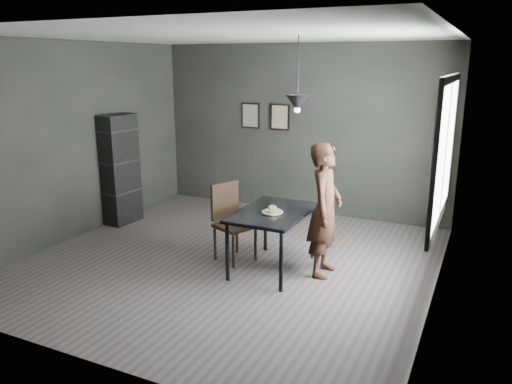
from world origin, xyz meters
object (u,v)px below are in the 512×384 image
at_px(woman, 325,210).
at_px(shelf_unit, 120,170).
at_px(cafe_table, 273,217).
at_px(wood_chair, 230,217).
at_px(pendant_lamp, 297,103).
at_px(white_plate, 272,213).

xyz_separation_m(woman, shelf_unit, (-3.53, 0.56, 0.06)).
distance_m(cafe_table, woman, 0.64).
relative_size(woman, wood_chair, 1.60).
distance_m(cafe_table, shelf_unit, 3.01).
relative_size(wood_chair, pendant_lamp, 1.16).
height_order(white_plate, shelf_unit, shelf_unit).
distance_m(cafe_table, white_plate, 0.12).
xyz_separation_m(woman, wood_chair, (-1.24, -0.05, -0.23)).
bearing_deg(white_plate, pendant_lamp, 37.90).
height_order(cafe_table, wood_chair, wood_chair).
height_order(shelf_unit, pendant_lamp, pendant_lamp).
distance_m(wood_chair, pendant_lamp, 1.72).
distance_m(white_plate, shelf_unit, 3.05).
relative_size(woman, shelf_unit, 0.93).
relative_size(white_plate, pendant_lamp, 0.27).
bearing_deg(woman, shelf_unit, 77.50).
bearing_deg(shelf_unit, wood_chair, -10.40).
bearing_deg(cafe_table, shelf_unit, 166.61).
bearing_deg(wood_chair, pendant_lamp, 23.17).
bearing_deg(woman, cafe_table, 99.10).
bearing_deg(wood_chair, cafe_table, 14.52).
xyz_separation_m(shelf_unit, pendant_lamp, (3.17, -0.59, 1.19)).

